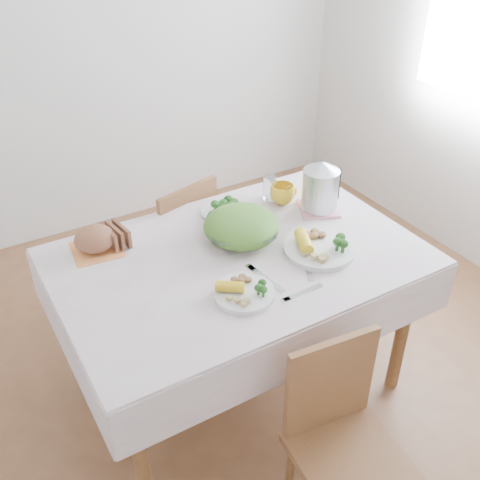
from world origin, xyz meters
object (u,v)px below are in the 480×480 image
dining_table (238,325)px  chair_far (170,239)px  dinner_plate_left (244,293)px  dinner_plate_right (319,250)px  yellow_mug (282,194)px  salad_bowl (241,231)px  electric_kettle (320,187)px  chair_near (353,446)px

dining_table → chair_far: bearing=91.8°
chair_far → dinner_plate_left: size_ratio=3.52×
dinner_plate_right → yellow_mug: size_ratio=2.56×
chair_far → dinner_plate_left: (-0.09, -0.92, 0.31)m
dining_table → salad_bowl: bearing=53.4°
dining_table → chair_far: 0.69m
salad_bowl → electric_kettle: (0.44, 0.03, 0.08)m
salad_bowl → yellow_mug: 0.38m
dining_table → yellow_mug: 0.66m
dinner_plate_left → electric_kettle: bearing=30.2°
dinner_plate_left → salad_bowl: bearing=60.7°
chair_near → dinner_plate_left: chair_near is taller
chair_near → dinner_plate_right: 0.80m
salad_bowl → yellow_mug: bearing=27.7°
chair_near → dinner_plate_right: (0.33, 0.66, 0.31)m
chair_near → dinner_plate_left: (-0.09, 0.57, 0.31)m
dining_table → yellow_mug: bearing=34.1°
dinner_plate_left → dinner_plate_right: size_ratio=0.78×
yellow_mug → salad_bowl: bearing=-152.3°
salad_bowl → yellow_mug: (0.33, 0.17, 0.01)m
chair_near → electric_kettle: electric_kettle is taller
dinner_plate_left → chair_near: bearing=-81.1°
electric_kettle → yellow_mug: bearing=151.0°
dining_table → salad_bowl: 0.44m
chair_near → electric_kettle: size_ratio=3.44×
dinner_plate_left → dinner_plate_right: (0.42, 0.09, 0.00)m
chair_near → dinner_plate_right: bearing=69.5°
chair_near → chair_far: bearing=96.0°
dinner_plate_left → electric_kettle: (0.63, 0.37, 0.11)m
chair_far → electric_kettle: size_ratio=3.55×
dinner_plate_right → electric_kettle: electric_kettle is taller
dinner_plate_left → yellow_mug: (0.52, 0.51, 0.04)m
chair_near → dinner_plate_right: chair_near is taller
dining_table → dinner_plate_right: bearing=-26.6°
chair_far → dinner_plate_right: bearing=96.7°
chair_near → salad_bowl: bearing=89.8°
chair_far → dining_table: bearing=77.2°
dinner_plate_left → chair_far: bearing=84.2°
chair_near → yellow_mug: bearing=74.4°
dining_table → yellow_mug: yellow_mug is taller
electric_kettle → salad_bowl: bearing=-151.6°
dinner_plate_left → dining_table: bearing=64.1°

